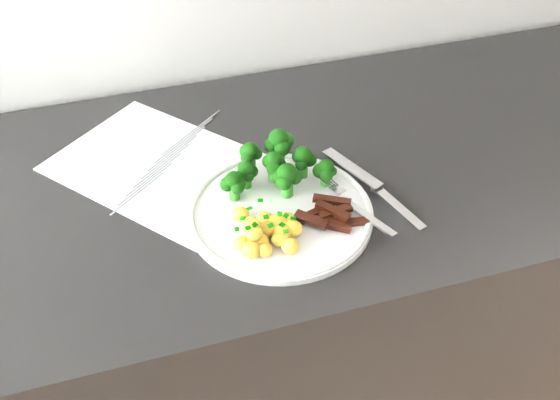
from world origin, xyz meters
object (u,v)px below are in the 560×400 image
object	(u,v)px
counter	(262,349)
plate	(280,212)
recipe_paper	(162,167)
beef_strips	(329,216)
broccoli	(277,164)
potatoes	(268,232)
fork	(357,207)
knife	(384,197)

from	to	relation	value
counter	plate	bearing A→B (deg)	-84.69
recipe_paper	beef_strips	distance (m)	0.28
counter	broccoli	world-z (taller)	broccoli
counter	recipe_paper	world-z (taller)	recipe_paper
plate	counter	bearing A→B (deg)	95.31
counter	recipe_paper	distance (m)	0.46
broccoli	potatoes	size ratio (longest dim) A/B	1.67
plate	potatoes	bearing A→B (deg)	-123.20
beef_strips	fork	bearing A→B (deg)	8.99
potatoes	counter	bearing A→B (deg)	80.90
recipe_paper	potatoes	world-z (taller)	potatoes
broccoli	potatoes	bearing A→B (deg)	-112.25
plate	potatoes	size ratio (longest dim) A/B	2.57
counter	beef_strips	bearing A→B (deg)	-62.82
recipe_paper	beef_strips	xyz separation A→B (m)	(0.20, -0.20, 0.02)
plate	beef_strips	size ratio (longest dim) A/B	2.65
knife	beef_strips	bearing A→B (deg)	-164.81
plate	fork	bearing A→B (deg)	-17.70
counter	beef_strips	size ratio (longest dim) A/B	23.17
knife	recipe_paper	bearing A→B (deg)	149.62
counter	broccoli	bearing A→B (deg)	-52.97
plate	broccoli	distance (m)	0.07
broccoli	potatoes	xyz separation A→B (m)	(-0.04, -0.11, -0.02)
beef_strips	fork	world-z (taller)	beef_strips
fork	counter	bearing A→B (deg)	131.83
plate	knife	distance (m)	0.15
counter	fork	world-z (taller)	fork
plate	knife	world-z (taller)	knife
broccoli	beef_strips	size ratio (longest dim) A/B	1.72
recipe_paper	plate	bearing A→B (deg)	-48.27
broccoli	fork	xyz separation A→B (m)	(0.09, -0.09, -0.03)
counter	broccoli	distance (m)	0.47
recipe_paper	broccoli	distance (m)	0.19
potatoes	beef_strips	distance (m)	0.09
potatoes	beef_strips	world-z (taller)	potatoes
counter	recipe_paper	bearing A→B (deg)	153.15
recipe_paper	fork	distance (m)	0.31
counter	plate	size ratio (longest dim) A/B	8.74
recipe_paper	beef_strips	size ratio (longest dim) A/B	3.95
plate	fork	size ratio (longest dim) A/B	1.70
plate	knife	size ratio (longest dim) A/B	1.26
broccoli	knife	world-z (taller)	broccoli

